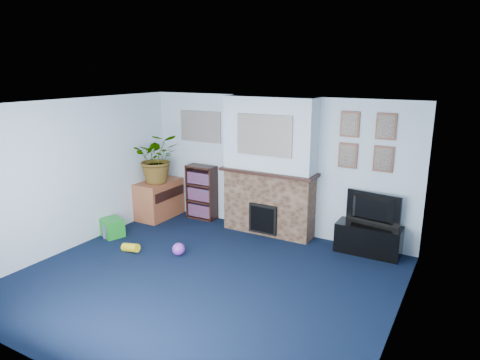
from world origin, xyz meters
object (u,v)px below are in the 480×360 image
Objects in this scene: television at (371,210)px; bookshelf at (202,193)px; tv_stand at (368,240)px; sideboard at (159,200)px.

television is 3.24m from bookshelf.
sideboard is (-4.00, -0.28, 0.12)m from tv_stand.
television reaches higher than tv_stand.
bookshelf is at bearing 7.42° from television.
sideboard is (-0.78, -0.36, -0.15)m from bookshelf.
television is at bearing 4.28° from sideboard.
bookshelf is (-3.23, 0.08, 0.28)m from tv_stand.
television is at bearing 90.00° from tv_stand.
bookshelf reaches higher than tv_stand.
tv_stand is at bearing -1.36° from bookshelf.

